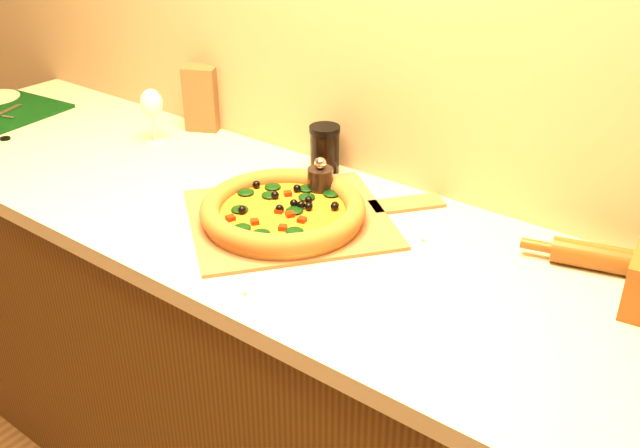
{
  "coord_description": "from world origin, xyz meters",
  "views": [
    {
      "loc": [
        0.83,
        0.36,
        1.66
      ],
      "look_at": [
        0.05,
        1.38,
        0.96
      ],
      "focal_mm": 40.0,
      "sensor_mm": 36.0,
      "label": 1
    }
  ],
  "objects_px": {
    "pizza": "(283,211)",
    "wine_glass": "(152,105)",
    "rolling_pin": "(622,262)",
    "dark_jar": "(325,149)",
    "pizza_peel": "(297,217)",
    "pepper_grinder": "(320,184)"
  },
  "relations": [
    {
      "from": "pepper_grinder",
      "to": "wine_glass",
      "type": "xyz_separation_m",
      "value": [
        -0.59,
        0.01,
        0.06
      ]
    },
    {
      "from": "rolling_pin",
      "to": "dark_jar",
      "type": "distance_m",
      "value": 0.76
    },
    {
      "from": "pepper_grinder",
      "to": "rolling_pin",
      "type": "distance_m",
      "value": 0.67
    },
    {
      "from": "pizza_peel",
      "to": "pepper_grinder",
      "type": "bearing_deg",
      "value": 133.86
    },
    {
      "from": "dark_jar",
      "to": "pepper_grinder",
      "type": "bearing_deg",
      "value": -56.26
    },
    {
      "from": "pizza",
      "to": "dark_jar",
      "type": "distance_m",
      "value": 0.29
    },
    {
      "from": "rolling_pin",
      "to": "wine_glass",
      "type": "relative_size",
      "value": 2.48
    },
    {
      "from": "pepper_grinder",
      "to": "dark_jar",
      "type": "height_order",
      "value": "dark_jar"
    },
    {
      "from": "pizza",
      "to": "wine_glass",
      "type": "relative_size",
      "value": 2.36
    },
    {
      "from": "pizza",
      "to": "pepper_grinder",
      "type": "height_order",
      "value": "pepper_grinder"
    },
    {
      "from": "rolling_pin",
      "to": "wine_glass",
      "type": "distance_m",
      "value": 1.26
    },
    {
      "from": "pizza_peel",
      "to": "rolling_pin",
      "type": "height_order",
      "value": "rolling_pin"
    },
    {
      "from": "pizza",
      "to": "pepper_grinder",
      "type": "relative_size",
      "value": 3.23
    },
    {
      "from": "pizza",
      "to": "rolling_pin",
      "type": "relative_size",
      "value": 0.95
    },
    {
      "from": "pizza_peel",
      "to": "pepper_grinder",
      "type": "height_order",
      "value": "pepper_grinder"
    },
    {
      "from": "rolling_pin",
      "to": "pizza",
      "type": "bearing_deg",
      "value": -159.49
    },
    {
      "from": "dark_jar",
      "to": "pizza_peel",
      "type": "bearing_deg",
      "value": -66.63
    },
    {
      "from": "pizza_peel",
      "to": "rolling_pin",
      "type": "xyz_separation_m",
      "value": [
        0.65,
        0.21,
        0.02
      ]
    },
    {
      "from": "pizza",
      "to": "rolling_pin",
      "type": "height_order",
      "value": "pizza"
    },
    {
      "from": "pizza_peel",
      "to": "wine_glass",
      "type": "relative_size",
      "value": 3.87
    },
    {
      "from": "pizza",
      "to": "rolling_pin",
      "type": "bearing_deg",
      "value": 20.51
    },
    {
      "from": "pepper_grinder",
      "to": "dark_jar",
      "type": "xyz_separation_m",
      "value": [
        -0.09,
        0.14,
        0.02
      ]
    }
  ]
}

